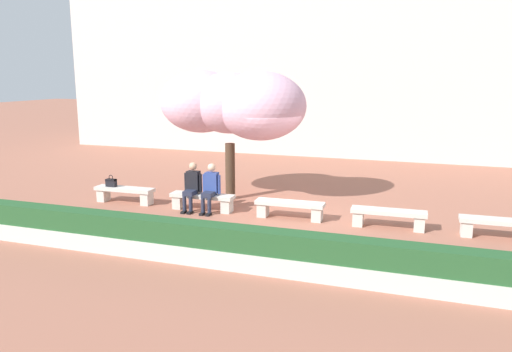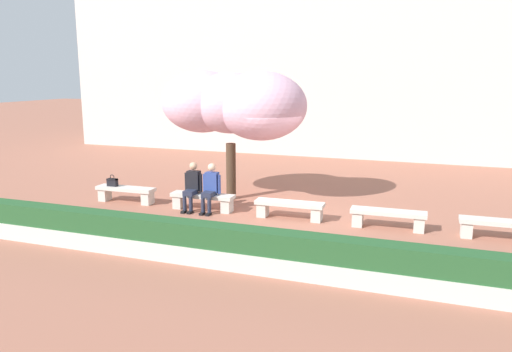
# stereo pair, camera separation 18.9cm
# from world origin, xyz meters

# --- Properties ---
(ground_plane) EXTENTS (100.00, 100.00, 0.00)m
(ground_plane) POSITION_xyz_m (0.00, 0.00, 0.00)
(ground_plane) COLOR #9E604C
(building_facade) EXTENTS (28.00, 4.00, 7.92)m
(building_facade) POSITION_xyz_m (0.00, 11.64, 3.96)
(building_facade) COLOR beige
(building_facade) RESTS_ON ground
(stone_bench_west_end) EXTENTS (1.76, 0.46, 0.45)m
(stone_bench_west_end) POSITION_xyz_m (-4.85, 0.00, 0.30)
(stone_bench_west_end) COLOR beige
(stone_bench_west_end) RESTS_ON ground
(stone_bench_near_west) EXTENTS (1.76, 0.46, 0.45)m
(stone_bench_near_west) POSITION_xyz_m (-2.43, 0.00, 0.30)
(stone_bench_near_west) COLOR beige
(stone_bench_near_west) RESTS_ON ground
(stone_bench_center) EXTENTS (1.76, 0.46, 0.45)m
(stone_bench_center) POSITION_xyz_m (0.00, 0.00, 0.30)
(stone_bench_center) COLOR beige
(stone_bench_center) RESTS_ON ground
(stone_bench_near_east) EXTENTS (1.76, 0.46, 0.45)m
(stone_bench_near_east) POSITION_xyz_m (2.43, 0.00, 0.30)
(stone_bench_near_east) COLOR beige
(stone_bench_near_east) RESTS_ON ground
(stone_bench_east_end) EXTENTS (1.76, 0.46, 0.45)m
(stone_bench_east_end) POSITION_xyz_m (4.85, 0.00, 0.30)
(stone_bench_east_end) COLOR beige
(stone_bench_east_end) RESTS_ON ground
(person_seated_left) EXTENTS (0.51, 0.69, 1.29)m
(person_seated_left) POSITION_xyz_m (-2.69, -0.05, 0.70)
(person_seated_left) COLOR black
(person_seated_left) RESTS_ON ground
(person_seated_right) EXTENTS (0.51, 0.68, 1.29)m
(person_seated_right) POSITION_xyz_m (-2.15, -0.05, 0.70)
(person_seated_right) COLOR black
(person_seated_right) RESTS_ON ground
(handbag) EXTENTS (0.30, 0.15, 0.34)m
(handbag) POSITION_xyz_m (-5.26, -0.03, 0.58)
(handbag) COLOR black
(handbag) RESTS_ON stone_bench_west_end
(cherry_tree_main) EXTENTS (4.34, 2.53, 3.72)m
(cherry_tree_main) POSITION_xyz_m (-2.13, 1.46, 2.77)
(cherry_tree_main) COLOR #473323
(cherry_tree_main) RESTS_ON ground
(planter_hedge_foreground) EXTENTS (14.92, 0.50, 0.80)m
(planter_hedge_foreground) POSITION_xyz_m (0.00, -3.47, 0.39)
(planter_hedge_foreground) COLOR beige
(planter_hedge_foreground) RESTS_ON ground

